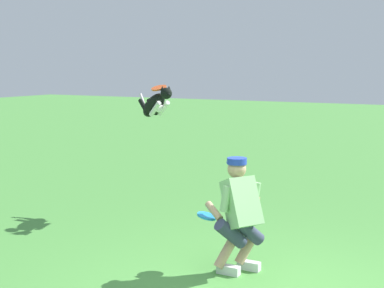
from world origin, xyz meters
The scene contains 4 objects.
person centered at (0.58, -0.71, 0.70)m, with size 0.71×0.62×1.29m.
dog centered at (2.75, -2.42, 1.72)m, with size 0.95×0.63×0.58m.
frisbee_flying centered at (2.61, -2.30, 1.98)m, with size 0.23×0.23×0.02m, color #E85720.
frisbee_held centered at (0.96, -0.66, 0.61)m, with size 0.23×0.23×0.02m, color #238CDC.
Camera 1 is at (-1.91, 4.99, 2.31)m, focal length 53.60 mm.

